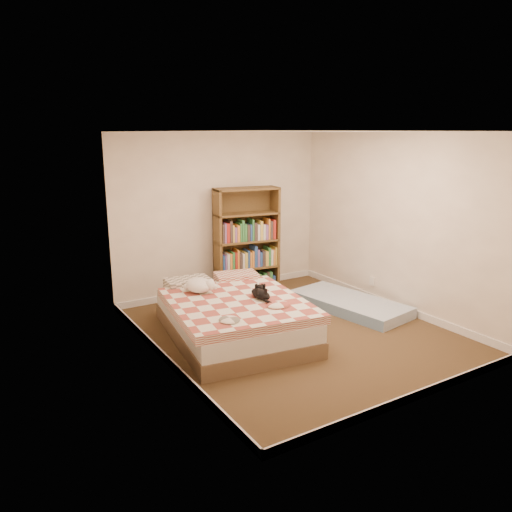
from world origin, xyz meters
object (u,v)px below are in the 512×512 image
bookshelf (246,256)px  black_cat (260,293)px  bed (232,315)px  floor_mattress (349,304)px  white_dog (200,285)px

bookshelf → black_cat: bearing=-106.8°
bed → floor_mattress: bed is taller
floor_mattress → black_cat: (-1.65, -0.18, 0.49)m
bed → bookshelf: size_ratio=1.38×
bookshelf → bed: bearing=-118.0°
floor_mattress → bed: bearing=168.6°
bed → black_cat: 0.47m
bookshelf → floor_mattress: 1.79m
bed → floor_mattress: size_ratio=1.35×
bookshelf → black_cat: bookshelf is taller
bookshelf → white_dog: size_ratio=4.14×
bed → bookshelf: bookshelf is taller
bookshelf → white_dog: 1.67m
bed → white_dog: 0.56m
bookshelf → white_dog: bearing=-132.5°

